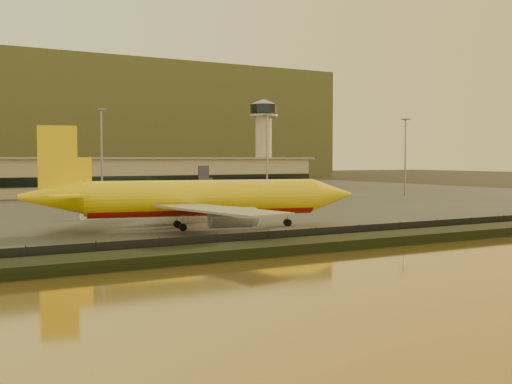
# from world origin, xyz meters

# --- Properties ---
(ground) EXTENTS (900.00, 900.00, 0.00)m
(ground) POSITION_xyz_m (0.00, 0.00, 0.00)
(ground) COLOR black
(ground) RESTS_ON ground
(embankment) EXTENTS (320.00, 7.00, 1.40)m
(embankment) POSITION_xyz_m (0.00, -17.00, 0.70)
(embankment) COLOR black
(embankment) RESTS_ON ground
(tarmac) EXTENTS (320.00, 220.00, 0.20)m
(tarmac) POSITION_xyz_m (0.00, 95.00, 0.10)
(tarmac) COLOR #2D2D2D
(tarmac) RESTS_ON ground
(perimeter_fence) EXTENTS (300.00, 0.05, 2.20)m
(perimeter_fence) POSITION_xyz_m (0.00, -13.00, 1.30)
(perimeter_fence) COLOR black
(perimeter_fence) RESTS_ON tarmac
(terminal_building) EXTENTS (202.00, 25.00, 12.60)m
(terminal_building) POSITION_xyz_m (-14.52, 125.55, 6.25)
(terminal_building) COLOR tan
(terminal_building) RESTS_ON tarmac
(control_tower) EXTENTS (11.20, 11.20, 35.50)m
(control_tower) POSITION_xyz_m (70.00, 131.00, 21.66)
(control_tower) COLOR tan
(control_tower) RESTS_ON tarmac
(apron_light_masts) EXTENTS (152.20, 12.20, 25.40)m
(apron_light_masts) POSITION_xyz_m (15.00, 75.00, 15.70)
(apron_light_masts) COLOR slate
(apron_light_masts) RESTS_ON tarmac
(dhl_cargo_jet) EXTENTS (58.27, 56.08, 17.53)m
(dhl_cargo_jet) POSITION_xyz_m (-12.90, 12.70, 5.43)
(dhl_cargo_jet) COLOR yellow
(dhl_cargo_jet) RESTS_ON tarmac
(white_narrowbody_jet) EXTENTS (34.41, 32.53, 10.46)m
(white_narrowbody_jet) POSITION_xyz_m (20.85, 60.42, 3.32)
(white_narrowbody_jet) COLOR white
(white_narrowbody_jet) RESTS_ON tarmac
(gse_vehicle_yellow) EXTENTS (3.58, 1.71, 1.59)m
(gse_vehicle_yellow) POSITION_xyz_m (9.32, 32.79, 0.99)
(gse_vehicle_yellow) COLOR yellow
(gse_vehicle_yellow) RESTS_ON tarmac
(gse_vehicle_white) EXTENTS (3.68, 1.90, 1.60)m
(gse_vehicle_white) POSITION_xyz_m (-24.42, 39.46, 1.00)
(gse_vehicle_white) COLOR white
(gse_vehicle_white) RESTS_ON tarmac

